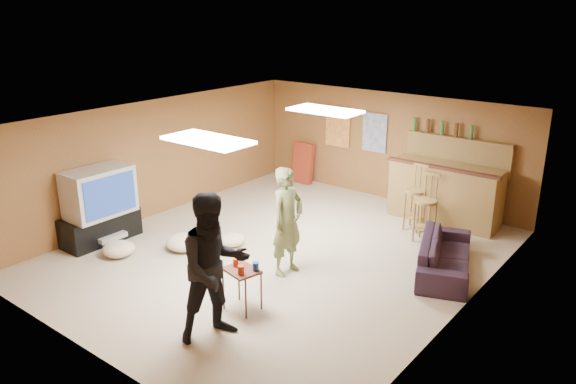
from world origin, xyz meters
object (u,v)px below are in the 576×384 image
Objects in this scene: bar_counter at (445,194)px; person_olive at (287,221)px; sofa at (445,255)px; tray_table at (242,289)px; tv_body at (99,192)px; person_black at (214,267)px.

person_olive is at bearing -106.31° from bar_counter.
tray_table is (-1.66, -2.70, 0.03)m from sofa.
bar_counter reaches higher than tray_table.
tv_body reaches higher than tray_table.
person_black is 3.16× the size of tray_table.
person_black reaches higher than person_olive.
tv_body is 0.60× the size of person_black.
tv_body is 1.89× the size of tray_table.
tv_body is 0.60× the size of sofa.
person_black is (3.53, -0.83, 0.02)m from tv_body.
tv_body is at bearing 176.97° from tray_table.
bar_counter is at bearing -13.09° from person_olive.
tv_body is 3.63m from person_black.
person_olive reaches higher than tv_body.
tv_body is at bearing -133.00° from bar_counter.
person_olive is 1.92m from person_black.
tv_body is 3.41m from tray_table.
tray_table is at bearing -167.41° from person_olive.
tv_body reaches higher than bar_counter.
bar_counter is 1.10× the size of sofa.
bar_counter is (4.15, 4.45, -0.35)m from tv_body.
person_olive is 2.82× the size of tray_table.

